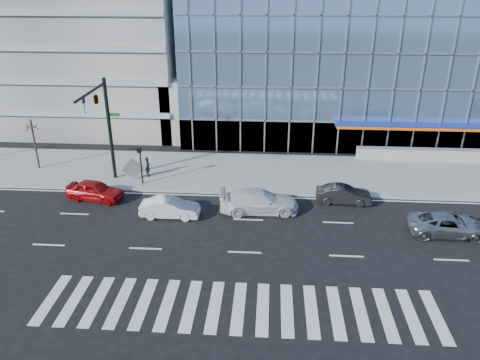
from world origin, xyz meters
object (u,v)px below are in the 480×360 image
object	(u,v)px
red_sedan	(95,190)
pedestrian	(148,167)
silver_suv	(448,225)
white_sedan	(170,208)
tilted_panel	(133,169)
traffic_signal	(100,109)
white_suv	(259,201)
ped_signal_post	(140,160)
street_tree_near	(32,126)
dark_sedan	(344,195)

from	to	relation	value
red_sedan	pedestrian	distance (m)	5.05
silver_suv	pedestrian	bearing A→B (deg)	71.67
white_sedan	tilted_panel	bearing A→B (deg)	36.21
traffic_signal	tilted_panel	distance (m)	5.47
white_suv	red_sedan	distance (m)	12.05
ped_signal_post	street_tree_near	size ratio (longest dim) A/B	0.71
silver_suv	red_sedan	xyz separation A→B (m)	(-24.00, 3.33, 0.03)
street_tree_near	red_sedan	xyz separation A→B (m)	(6.69, -5.17, -3.06)
street_tree_near	white_suv	xyz separation A→B (m)	(18.69, -6.27, -2.99)
street_tree_near	traffic_signal	bearing A→B (deg)	-22.71
silver_suv	tilted_panel	xyz separation A→B (m)	(-22.08, 6.73, 0.39)
dark_sedan	tilted_panel	size ratio (longest dim) A/B	3.02
dark_sedan	tilted_panel	distance (m)	16.31
dark_sedan	tilted_panel	world-z (taller)	tilted_panel
traffic_signal	white_suv	xyz separation A→B (m)	(11.69, -3.34, -5.38)
ped_signal_post	white_suv	world-z (taller)	ped_signal_post
ped_signal_post	traffic_signal	bearing A→B (deg)	-171.48
red_sedan	tilted_panel	bearing A→B (deg)	-19.21
ped_signal_post	tilted_panel	size ratio (longest dim) A/B	2.31
ped_signal_post	pedestrian	distance (m)	1.91
white_suv	pedestrian	distance (m)	10.48
traffic_signal	ped_signal_post	world-z (taller)	traffic_signal
white_sedan	dark_sedan	distance (m)	12.34
dark_sedan	pedestrian	bearing A→B (deg)	80.24
ped_signal_post	tilted_panel	world-z (taller)	ped_signal_post
pedestrian	tilted_panel	world-z (taller)	tilted_panel
ped_signal_post	white_sedan	xyz separation A→B (m)	(3.19, -4.84, -1.48)
ped_signal_post	street_tree_near	bearing A→B (deg)	164.94
traffic_signal	white_suv	bearing A→B (deg)	-15.92
silver_suv	pedestrian	xyz separation A→B (m)	(-21.09, 7.44, 0.29)
white_suv	pedestrian	xyz separation A→B (m)	(-9.09, 5.21, 0.18)
dark_sedan	street_tree_near	bearing A→B (deg)	82.77
traffic_signal	pedestrian	bearing A→B (deg)	35.82
street_tree_near	pedestrian	size ratio (longest dim) A/B	2.59
silver_suv	pedestrian	size ratio (longest dim) A/B	3.00
dark_sedan	traffic_signal	bearing A→B (deg)	88.02
white_sedan	tilted_panel	world-z (taller)	tilted_panel
street_tree_near	pedestrian	bearing A→B (deg)	-6.28
traffic_signal	ped_signal_post	size ratio (longest dim) A/B	2.67
traffic_signal	pedestrian	xyz separation A→B (m)	(2.60, 1.87, -5.20)
street_tree_near	white_sedan	bearing A→B (deg)	-30.22
white_suv	dark_sedan	xyz separation A→B (m)	(6.00, 1.77, -0.14)
traffic_signal	red_sedan	xyz separation A→B (m)	(-0.31, -2.24, -5.45)
silver_suv	white_sedan	distance (m)	18.03
traffic_signal	white_suv	size ratio (longest dim) A/B	1.48
dark_sedan	red_sedan	size ratio (longest dim) A/B	0.94
red_sedan	street_tree_near	bearing A→B (deg)	62.55
pedestrian	ped_signal_post	bearing A→B (deg)	166.50
silver_suv	white_suv	bearing A→B (deg)	80.56
red_sedan	white_sedan	bearing A→B (deg)	-100.06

